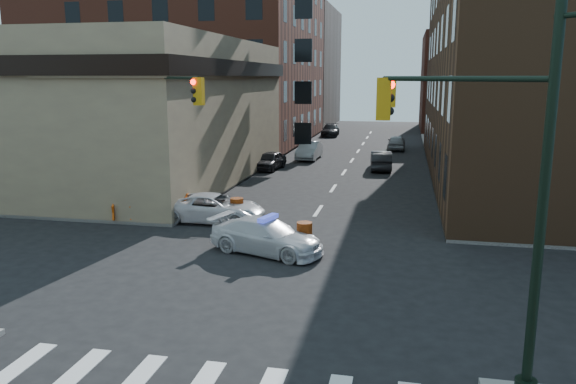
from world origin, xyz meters
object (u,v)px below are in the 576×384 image
at_px(pickup, 214,208).
at_px(barrel_bank, 237,210).
at_px(pedestrian_a, 174,192).
at_px(police_car, 267,236).
at_px(parked_car_enear, 381,160).
at_px(pedestrian_b, 140,192).
at_px(parked_car_wfar, 309,150).
at_px(barricade_nw_a, 177,204).
at_px(parked_car_wnear, 270,161).
at_px(barrel_road, 304,236).

xyz_separation_m(pickup, barrel_bank, (1.00, 0.31, -0.11)).
bearing_deg(pedestrian_a, police_car, -39.55).
distance_m(pedestrian_a, barrel_bank, 3.78).
relative_size(parked_car_enear, pedestrian_a, 2.28).
height_order(pickup, pedestrian_b, pedestrian_b).
height_order(parked_car_enear, pedestrian_b, pedestrian_b).
relative_size(pedestrian_a, pedestrian_b, 1.02).
height_order(pickup, parked_car_wfar, parked_car_wfar).
xyz_separation_m(police_car, pedestrian_a, (-6.13, 5.49, 0.40)).
xyz_separation_m(pedestrian_b, barricade_nw_a, (2.21, -0.61, -0.41)).
distance_m(pickup, parked_car_wnear, 15.42).
bearing_deg(parked_car_wnear, pedestrian_a, -89.67).
xyz_separation_m(pedestrian_a, pedestrian_b, (-1.69, -0.30, -0.02)).
relative_size(parked_car_enear, barrel_bank, 3.76).
distance_m(police_car, pedestrian_b, 9.39).
relative_size(pickup, pedestrian_a, 2.61).
height_order(parked_car_wfar, pedestrian_b, pedestrian_b).
relative_size(parked_car_wnear, barrel_road, 3.56).
distance_m(parked_car_wfar, parked_car_enear, 7.34).
relative_size(police_car, pedestrian_a, 2.49).
bearing_deg(barrel_road, parked_car_wfar, 99.23).
height_order(police_car, pedestrian_a, pedestrian_a).
bearing_deg(pickup, parked_car_enear, -21.55).
bearing_deg(parked_car_wfar, pickup, -90.92).
xyz_separation_m(parked_car_wnear, pedestrian_a, (-1.53, -14.00, 0.40)).
bearing_deg(pedestrian_a, parked_car_wnear, 86.08).
relative_size(police_car, parked_car_wfar, 1.02).
height_order(police_car, pickup, same).
bearing_deg(parked_car_wnear, barrel_bank, -75.65).
xyz_separation_m(barrel_road, barrel_bank, (-3.89, 3.66, 0.01)).
xyz_separation_m(police_car, pickup, (-3.54, 4.10, 0.00)).
height_order(parked_car_wfar, barricade_nw_a, parked_car_wfar).
relative_size(parked_car_enear, barrel_road, 3.83).
height_order(pedestrian_b, barrel_bank, pedestrian_b).
xyz_separation_m(pedestrian_b, barrel_bank, (5.28, -0.78, -0.49)).
bearing_deg(barricade_nw_a, barrel_bank, -11.99).
bearing_deg(barrel_bank, barrel_road, -43.29).
bearing_deg(pickup, pedestrian_a, 62.57).
height_order(pedestrian_b, barrel_road, pedestrian_b).
xyz_separation_m(pedestrian_a, barricade_nw_a, (0.53, -0.90, -0.43)).
xyz_separation_m(pedestrian_b, barrel_road, (9.16, -4.44, -0.50)).
bearing_deg(parked_car_enear, pedestrian_b, 50.13).
distance_m(parked_car_wnear, parked_car_enear, 8.14).
xyz_separation_m(parked_car_wnear, parked_car_enear, (8.00, 1.51, 0.03)).
bearing_deg(barrel_bank, pickup, -162.63).
relative_size(pedestrian_b, barrel_road, 1.64).
bearing_deg(pedestrian_b, parked_car_wfar, 70.95).
height_order(pickup, barrel_bank, pickup).
xyz_separation_m(parked_car_wfar, barrel_road, (3.97, -24.44, -0.19)).
distance_m(police_car, parked_car_enear, 21.27).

